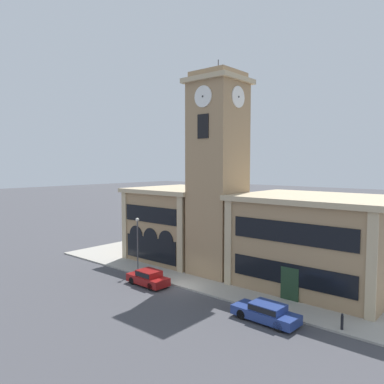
# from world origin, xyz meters

# --- Properties ---
(ground_plane) EXTENTS (300.00, 300.00, 0.00)m
(ground_plane) POSITION_xyz_m (0.00, 0.00, 0.00)
(ground_plane) COLOR #424247
(sidewalk_kerb) EXTENTS (38.14, 14.90, 0.15)m
(sidewalk_kerb) POSITION_xyz_m (0.00, 7.45, 0.07)
(sidewalk_kerb) COLOR #A39E93
(sidewalk_kerb) RESTS_ON ground_plane
(clock_tower) EXTENTS (5.17, 5.17, 20.68)m
(clock_tower) POSITION_xyz_m (0.00, 5.43, 9.78)
(clock_tower) COLOR #9E7F5B
(clock_tower) RESTS_ON ground_plane
(town_hall_left_wing) EXTENTS (9.93, 10.40, 8.12)m
(town_hall_left_wing) POSITION_xyz_m (-7.15, 8.01, 4.09)
(town_hall_left_wing) COLOR #9E7F5B
(town_hall_left_wing) RESTS_ON ground_plane
(town_hall_right_wing) EXTENTS (13.23, 10.40, 8.08)m
(town_hall_right_wing) POSITION_xyz_m (8.80, 8.02, 4.07)
(town_hall_right_wing) COLOR #9E7F5B
(town_hall_right_wing) RESTS_ON ground_plane
(parked_car_near) EXTENTS (4.15, 1.92, 1.39)m
(parked_car_near) POSITION_xyz_m (-2.60, -1.36, 0.72)
(parked_car_near) COLOR maroon
(parked_car_near) RESTS_ON ground_plane
(parked_car_mid) EXTENTS (4.74, 1.96, 1.32)m
(parked_car_mid) POSITION_xyz_m (9.28, -1.36, 0.70)
(parked_car_mid) COLOR navy
(parked_car_mid) RESTS_ON ground_plane
(street_lamp) EXTENTS (0.36, 0.36, 5.39)m
(street_lamp) POSITION_xyz_m (-6.22, 0.57, 3.72)
(street_lamp) COLOR #4C4C51
(street_lamp) RESTS_ON sidewalk_kerb
(bollard) EXTENTS (0.18, 0.18, 1.06)m
(bollard) POSITION_xyz_m (13.76, 0.50, 0.67)
(bollard) COLOR black
(bollard) RESTS_ON sidewalk_kerb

